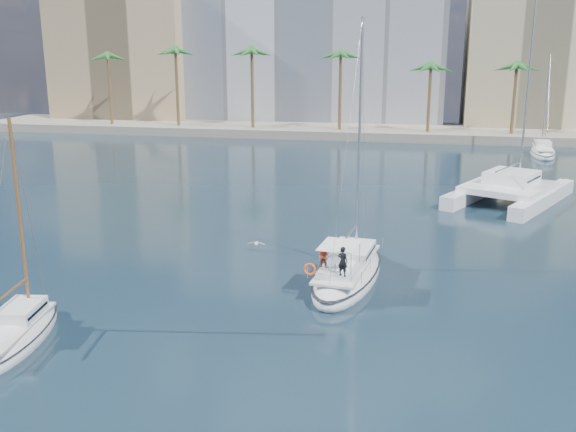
# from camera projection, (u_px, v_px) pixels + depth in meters

# --- Properties ---
(ground) EXTENTS (160.00, 160.00, 0.00)m
(ground) POSITION_uv_depth(u_px,v_px,m) (308.00, 281.00, 34.92)
(ground) COLOR black
(ground) RESTS_ON ground
(quay) EXTENTS (120.00, 14.00, 1.20)m
(quay) POSITION_uv_depth(u_px,v_px,m) (379.00, 131.00, 92.58)
(quay) COLOR gray
(quay) RESTS_ON ground
(building_modern) EXTENTS (42.00, 16.00, 28.00)m
(building_modern) POSITION_uv_depth(u_px,v_px,m) (312.00, 37.00, 102.85)
(building_modern) COLOR silver
(building_modern) RESTS_ON ground
(building_tan_left) EXTENTS (22.00, 14.00, 22.00)m
(building_tan_left) POSITION_uv_depth(u_px,v_px,m) (128.00, 56.00, 105.60)
(building_tan_left) COLOR tan
(building_tan_left) RESTS_ON ground
(building_beige) EXTENTS (20.00, 14.00, 20.00)m
(building_beige) POSITION_uv_depth(u_px,v_px,m) (536.00, 64.00, 94.47)
(building_beige) COLOR beige
(building_beige) RESTS_ON ground
(palm_left) EXTENTS (3.60, 3.60, 12.30)m
(palm_left) POSITION_uv_depth(u_px,v_px,m) (144.00, 62.00, 92.87)
(palm_left) COLOR brown
(palm_left) RESTS_ON ground
(palm_centre) EXTENTS (3.60, 3.60, 12.30)m
(palm_centre) POSITION_uv_depth(u_px,v_px,m) (380.00, 63.00, 86.32)
(palm_centre) COLOR brown
(palm_centre) RESTS_ON ground
(main_sloop) EXTENTS (4.22, 10.11, 14.59)m
(main_sloop) POSITION_uv_depth(u_px,v_px,m) (348.00, 273.00, 34.80)
(main_sloop) COLOR white
(main_sloop) RESTS_ON ground
(small_sloop) EXTENTS (3.26, 7.29, 10.12)m
(small_sloop) POSITION_uv_depth(u_px,v_px,m) (17.00, 335.00, 27.48)
(small_sloop) COLOR white
(small_sloop) RESTS_ON ground
(catamaran) EXTENTS (11.69, 14.66, 18.98)m
(catamaran) POSITION_uv_depth(u_px,v_px,m) (510.00, 187.00, 52.70)
(catamaran) COLOR white
(catamaran) RESTS_ON ground
(seagull) EXTENTS (1.12, 0.48, 0.21)m
(seagull) POSITION_uv_depth(u_px,v_px,m) (257.00, 243.00, 39.79)
(seagull) COLOR silver
(seagull) RESTS_ON ground
(moored_yacht_a) EXTENTS (3.37, 9.52, 11.90)m
(moored_yacht_a) POSITION_uv_depth(u_px,v_px,m) (542.00, 155.00, 75.61)
(moored_yacht_a) COLOR white
(moored_yacht_a) RESTS_ON ground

